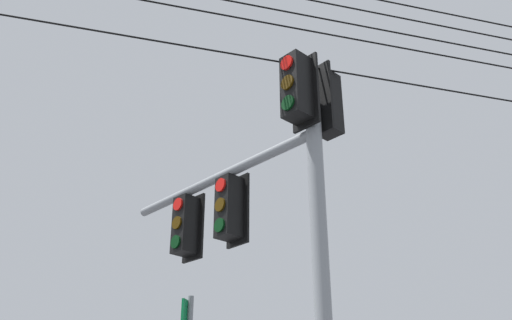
% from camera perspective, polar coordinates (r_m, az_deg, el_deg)
% --- Properties ---
extents(signal_mast_assembly, '(1.65, 4.02, 6.14)m').
position_cam_1_polar(signal_mast_assembly, '(7.40, 1.33, -4.41)').
color(signal_mast_assembly, gray).
rests_on(signal_mast_assembly, ground).
extents(overhead_wire_span, '(23.11, 5.00, 1.82)m').
position_cam_1_polar(overhead_wire_span, '(8.00, -2.28, 15.37)').
color(overhead_wire_span, black).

